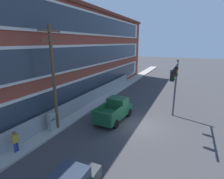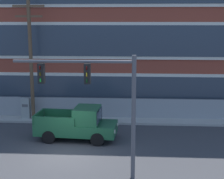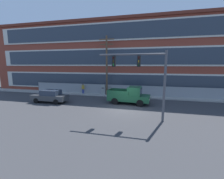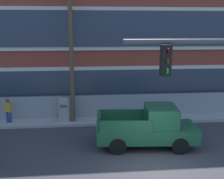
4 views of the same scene
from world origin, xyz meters
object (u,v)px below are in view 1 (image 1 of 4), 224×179
at_px(pickup_truck_dark_green, 115,110).
at_px(pedestrian_near_cabinet, 15,141).
at_px(traffic_signal_mast, 175,80).
at_px(electrical_cabinet, 52,123).
at_px(utility_pole_near_corner, 53,75).

height_order(pickup_truck_dark_green, pedestrian_near_cabinet, pickup_truck_dark_green).
distance_m(pickup_truck_dark_green, pedestrian_near_cabinet, 8.80).
distance_m(traffic_signal_mast, electrical_cabinet, 11.44).
xyz_separation_m(electrical_cabinet, pedestrian_near_cabinet, (-3.36, 0.06, 0.13)).
height_order(traffic_signal_mast, electrical_cabinet, traffic_signal_mast).
distance_m(traffic_signal_mast, utility_pole_near_corner, 10.58).
distance_m(pickup_truck_dark_green, utility_pole_near_corner, 6.66).
bearing_deg(electrical_cabinet, traffic_signal_mast, -55.05).
xyz_separation_m(pickup_truck_dark_green, electrical_cabinet, (-4.51, 3.86, -0.13)).
xyz_separation_m(pickup_truck_dark_green, pedestrian_near_cabinet, (-7.87, 3.92, 0.00)).
bearing_deg(utility_pole_near_corner, electrical_cabinet, 170.48).
bearing_deg(utility_pole_near_corner, traffic_signal_mast, -57.30).
relative_size(traffic_signal_mast, electrical_cabinet, 3.45).
height_order(utility_pole_near_corner, pedestrian_near_cabinet, utility_pole_near_corner).
relative_size(utility_pole_near_corner, electrical_cabinet, 5.20).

